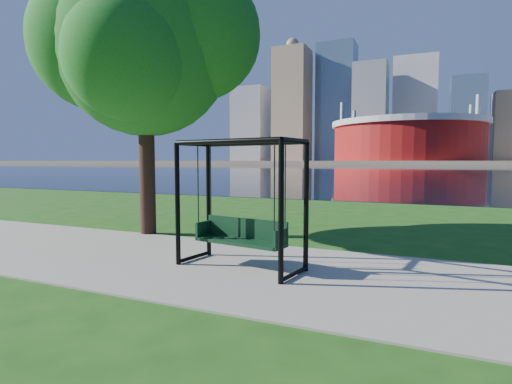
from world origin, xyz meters
The scene contains 8 objects.
ground centered at (0.00, 0.00, 0.00)m, with size 900.00×900.00×0.00m, color #1E5114.
path centered at (0.00, -0.50, 0.01)m, with size 120.00×4.00×0.03m, color #9E937F.
river centered at (0.00, 102.00, 0.01)m, with size 900.00×180.00×0.02m, color black.
far_bank centered at (0.00, 306.00, 1.00)m, with size 900.00×228.00×2.00m, color #937F60.
stadium centered at (-10.00, 235.00, 14.23)m, with size 83.00×83.00×32.00m.
skyline centered at (-4.27, 319.39, 35.89)m, with size 392.00×66.00×96.50m.
swing centered at (-0.26, -0.49, 1.09)m, with size 2.33×1.29×2.26m.
park_tree centered at (-3.97, 1.61, 4.83)m, with size 5.59×5.05×6.95m.
Camera 1 is at (2.75, -6.72, 1.90)m, focal length 28.00 mm.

